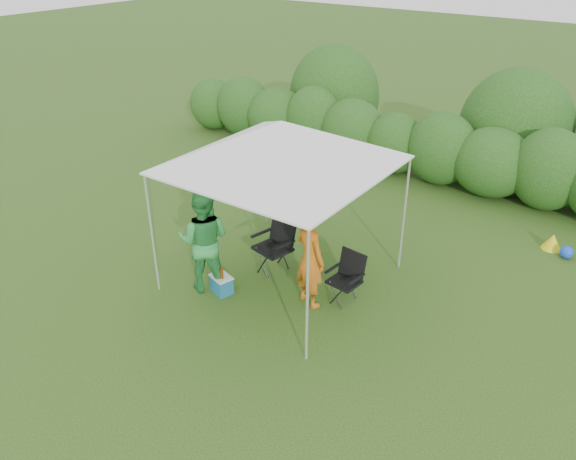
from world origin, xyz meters
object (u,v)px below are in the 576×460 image
Objects in this scene: chair_right at (348,274)px; woman at (204,240)px; canopy at (282,144)px; chair_left at (277,240)px; man at (310,259)px; cooler at (221,284)px.

woman is at bearing -146.83° from chair_right.
canopy reaches higher than chair_left.
man is at bearing -129.49° from chair_right.
woman is (-0.63, -1.15, 0.33)m from chair_left.
man is at bearing 172.38° from woman.
man reaches higher than cooler.
woman reaches higher than chair_left.
woman is 4.16× the size of cooler.
man is (0.78, -0.34, -1.63)m from canopy.
woman reaches higher than chair_right.
chair_right is (1.23, 0.09, -1.98)m from canopy.
canopy is 1.84m from man.
woman reaches higher than cooler.
chair_left is at bearing -8.31° from man.
canopy is 2.33m from chair_right.
chair_left is (-1.48, 0.08, 0.11)m from chair_right.
canopy is 3.66× the size of chair_right.
canopy reaches higher than cooler.
man reaches higher than chair_left.
chair_right reaches higher than cooler.
canopy reaches higher than man.
cooler is at bearing -121.31° from canopy.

